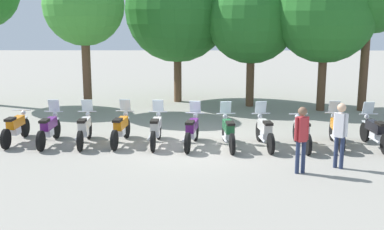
% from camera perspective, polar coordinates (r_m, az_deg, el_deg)
% --- Properties ---
extents(ground_plane, '(80.00, 80.00, 0.00)m').
position_cam_1_polar(ground_plane, '(15.72, -0.02, -3.59)').
color(ground_plane, gray).
extents(motorcycle_0, '(0.62, 2.19, 0.99)m').
position_cam_1_polar(motorcycle_0, '(17.01, -19.88, -1.37)').
color(motorcycle_0, black).
rests_on(motorcycle_0, ground_plane).
extents(motorcycle_1, '(0.62, 2.19, 1.37)m').
position_cam_1_polar(motorcycle_1, '(16.44, -16.35, -1.52)').
color(motorcycle_1, black).
rests_on(motorcycle_1, ground_plane).
extents(motorcycle_2, '(0.62, 2.19, 1.37)m').
position_cam_1_polar(motorcycle_2, '(16.15, -12.43, -1.55)').
color(motorcycle_2, black).
rests_on(motorcycle_2, ground_plane).
extents(motorcycle_3, '(0.63, 2.19, 1.37)m').
position_cam_1_polar(motorcycle_3, '(16.03, -8.30, -1.50)').
color(motorcycle_3, black).
rests_on(motorcycle_3, ground_plane).
extents(motorcycle_4, '(0.62, 2.19, 1.37)m').
position_cam_1_polar(motorcycle_4, '(15.78, -4.22, -1.62)').
color(motorcycle_4, black).
rests_on(motorcycle_4, ground_plane).
extents(motorcycle_5, '(0.70, 2.18, 1.37)m').
position_cam_1_polar(motorcycle_5, '(15.54, -0.00, -1.80)').
color(motorcycle_5, black).
rests_on(motorcycle_5, ground_plane).
extents(motorcycle_6, '(0.62, 2.19, 1.37)m').
position_cam_1_polar(motorcycle_6, '(15.48, 4.24, -1.89)').
color(motorcycle_6, black).
rests_on(motorcycle_6, ground_plane).
extents(motorcycle_7, '(0.62, 2.19, 1.37)m').
position_cam_1_polar(motorcycle_7, '(15.63, 8.46, -1.85)').
color(motorcycle_7, black).
rests_on(motorcycle_7, ground_plane).
extents(motorcycle_8, '(0.62, 2.19, 0.99)m').
position_cam_1_polar(motorcycle_8, '(15.75, 12.69, -1.96)').
color(motorcycle_8, black).
rests_on(motorcycle_8, ground_plane).
extents(motorcycle_9, '(0.62, 2.19, 1.37)m').
position_cam_1_polar(motorcycle_9, '(16.24, 16.54, -1.70)').
color(motorcycle_9, black).
rests_on(motorcycle_9, ground_plane).
extents(motorcycle_10, '(0.62, 2.19, 1.37)m').
position_cam_1_polar(motorcycle_10, '(16.43, 20.55, -1.82)').
color(motorcycle_10, black).
rests_on(motorcycle_10, ground_plane).
extents(person_0, '(0.41, 0.29, 1.80)m').
position_cam_1_polar(person_0, '(13.11, 12.66, -2.20)').
color(person_0, '#232D4C').
rests_on(person_0, ground_plane).
extents(person_1, '(0.37, 0.34, 1.81)m').
position_cam_1_polar(person_1, '(13.80, 16.92, -1.69)').
color(person_1, '#232D4C').
rests_on(person_1, ground_plane).
extents(tree_1, '(3.36, 3.36, 6.18)m').
position_cam_1_polar(tree_1, '(21.07, -12.51, 12.35)').
color(tree_1, brown).
rests_on(tree_1, ground_plane).
extents(tree_2, '(4.87, 4.87, 6.76)m').
position_cam_1_polar(tree_2, '(23.10, -1.72, 12.20)').
color(tree_2, brown).
rests_on(tree_2, ground_plane).
extents(tree_3, '(4.03, 4.03, 5.97)m').
position_cam_1_polar(tree_3, '(22.09, 6.97, 11.15)').
color(tree_3, brown).
rests_on(tree_3, ground_plane).
extents(tree_4, '(4.38, 4.38, 6.45)m').
position_cam_1_polar(tree_4, '(21.66, 15.32, 11.63)').
color(tree_4, brown).
rests_on(tree_4, ground_plane).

